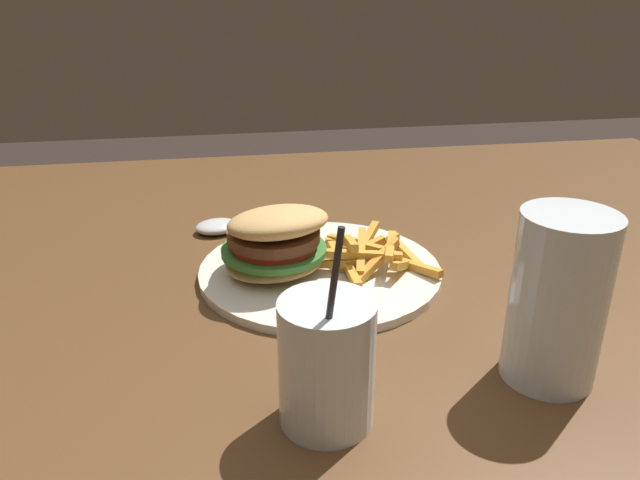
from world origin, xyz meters
name	(u,v)px	position (x,y,z in m)	size (l,w,h in m)	color
dining_table	(388,446)	(0.00, 0.00, 0.64)	(1.43, 1.34, 0.77)	brown
meal_plate_near	(301,255)	(0.07, -0.15, 0.80)	(0.28, 0.28, 0.10)	silver
beer_glass	(557,304)	(-0.12, 0.08, 0.84)	(0.08, 0.08, 0.15)	silver
juice_glass	(327,367)	(0.08, 0.10, 0.82)	(0.07, 0.07, 0.17)	silver
spoon	(222,226)	(0.16, -0.30, 0.78)	(0.19, 0.08, 0.02)	silver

